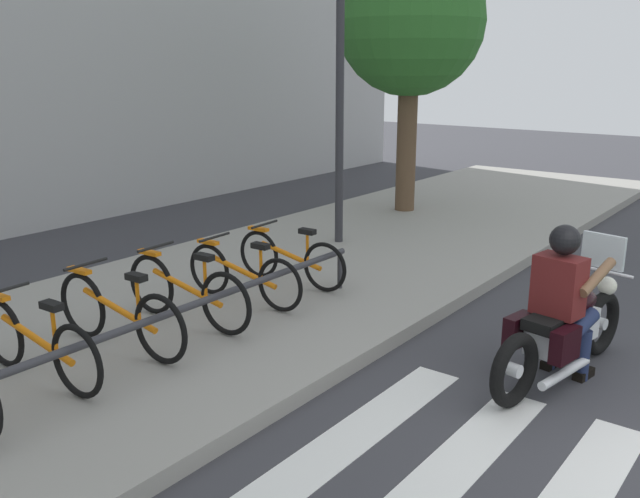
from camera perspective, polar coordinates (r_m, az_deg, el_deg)
The scene contains 13 objects.
sidewalk at distance 7.69m, azimuth -10.72°, elevation -5.34°, with size 24.00×4.40×0.15m, color gray.
crosswalk_stripe_4 at distance 5.05m, azimuth 10.58°, elevation -17.91°, with size 2.80×0.40×0.01m, color white.
crosswalk_stripe_5 at distance 5.39m, azimuth 2.73°, elevation -15.33°, with size 2.80×0.40×0.01m, color white.
motorcycle at distance 6.47m, azimuth 19.69°, elevation -6.39°, with size 2.16×0.78×1.23m.
rider at distance 6.28m, azimuth 19.62°, elevation -3.46°, with size 0.69×0.61×1.44m.
bicycle_2 at distance 6.20m, azimuth -22.58°, elevation -7.27°, with size 0.48×1.67×0.76m.
bicycle_3 at distance 6.60m, azimuth -16.43°, elevation -5.21°, with size 0.48×1.74×0.79m.
bicycle_4 at distance 7.08m, azimuth -11.08°, elevation -3.47°, with size 0.48×1.71×0.79m.
bicycle_5 at distance 7.63m, azimuth -6.46°, elevation -2.10°, with size 0.48×1.63×0.72m.
bicycle_6 at distance 8.21m, azimuth -2.49°, elevation -0.75°, with size 0.48×1.59×0.72m.
bike_rack at distance 6.16m, azimuth -13.39°, elevation -5.82°, with size 5.54×0.07×0.49m.
street_lamp at distance 9.97m, azimuth 1.68°, elevation 13.91°, with size 0.28×0.28×4.13m.
tree_near_rack at distance 12.39m, azimuth 7.58°, elevation 18.24°, with size 2.57×2.57×4.74m.
Camera 1 is at (-4.75, -0.22, 2.75)m, focal length 38.28 mm.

